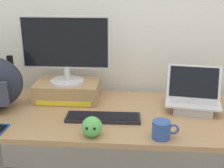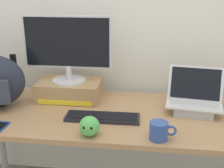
{
  "view_description": "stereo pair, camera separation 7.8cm",
  "coord_description": "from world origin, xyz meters",
  "px_view_note": "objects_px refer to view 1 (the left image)",
  "views": [
    {
      "loc": [
        0.13,
        -1.61,
        1.48
      ],
      "look_at": [
        0.0,
        0.0,
        0.9
      ],
      "focal_mm": 47.9,
      "sensor_mm": 36.0,
      "label": 1
    },
    {
      "loc": [
        0.2,
        -1.6,
        1.48
      ],
      "look_at": [
        0.0,
        0.0,
        0.9
      ],
      "focal_mm": 47.9,
      "sensor_mm": 36.0,
      "label": 2
    }
  ],
  "objects_px": {
    "open_laptop": "(193,102)",
    "toner_box_yellow": "(68,90)",
    "external_keyboard": "(103,117)",
    "desktop_monitor": "(65,48)",
    "plush_toy": "(92,127)",
    "coffee_mug": "(162,130)"
  },
  "relations": [
    {
      "from": "toner_box_yellow",
      "to": "plush_toy",
      "type": "xyz_separation_m",
      "value": [
        0.23,
        -0.47,
        -0.01
      ]
    },
    {
      "from": "desktop_monitor",
      "to": "external_keyboard",
      "type": "height_order",
      "value": "desktop_monitor"
    },
    {
      "from": "desktop_monitor",
      "to": "coffee_mug",
      "type": "bearing_deg",
      "value": -39.44
    },
    {
      "from": "desktop_monitor",
      "to": "coffee_mug",
      "type": "distance_m",
      "value": 0.8
    },
    {
      "from": "open_laptop",
      "to": "toner_box_yellow",
      "type": "bearing_deg",
      "value": 179.51
    },
    {
      "from": "open_laptop",
      "to": "external_keyboard",
      "type": "bearing_deg",
      "value": -154.33
    },
    {
      "from": "toner_box_yellow",
      "to": "external_keyboard",
      "type": "distance_m",
      "value": 0.39
    },
    {
      "from": "toner_box_yellow",
      "to": "open_laptop",
      "type": "distance_m",
      "value": 0.8
    },
    {
      "from": "desktop_monitor",
      "to": "coffee_mug",
      "type": "relative_size",
      "value": 4.16
    },
    {
      "from": "open_laptop",
      "to": "external_keyboard",
      "type": "relative_size",
      "value": 0.81
    },
    {
      "from": "desktop_monitor",
      "to": "external_keyboard",
      "type": "bearing_deg",
      "value": -47.32
    },
    {
      "from": "desktop_monitor",
      "to": "plush_toy",
      "type": "relative_size",
      "value": 5.36
    },
    {
      "from": "toner_box_yellow",
      "to": "coffee_mug",
      "type": "height_order",
      "value": "toner_box_yellow"
    },
    {
      "from": "desktop_monitor",
      "to": "open_laptop",
      "type": "relative_size",
      "value": 1.62
    },
    {
      "from": "desktop_monitor",
      "to": "external_keyboard",
      "type": "distance_m",
      "value": 0.51
    },
    {
      "from": "external_keyboard",
      "to": "coffee_mug",
      "type": "height_order",
      "value": "coffee_mug"
    },
    {
      "from": "open_laptop",
      "to": "coffee_mug",
      "type": "distance_m",
      "value": 0.42
    },
    {
      "from": "toner_box_yellow",
      "to": "open_laptop",
      "type": "height_order",
      "value": "open_laptop"
    },
    {
      "from": "toner_box_yellow",
      "to": "open_laptop",
      "type": "relative_size",
      "value": 1.18
    },
    {
      "from": "coffee_mug",
      "to": "toner_box_yellow",
      "type": "bearing_deg",
      "value": 140.99
    },
    {
      "from": "coffee_mug",
      "to": "plush_toy",
      "type": "bearing_deg",
      "value": -178.84
    },
    {
      "from": "external_keyboard",
      "to": "plush_toy",
      "type": "relative_size",
      "value": 4.06
    }
  ]
}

